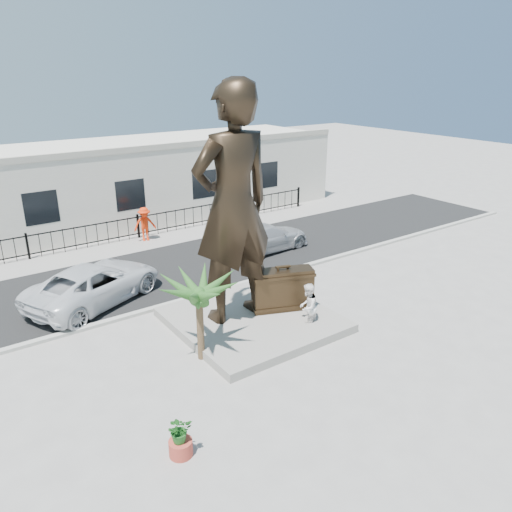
# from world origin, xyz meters

# --- Properties ---
(ground) EXTENTS (100.00, 100.00, 0.00)m
(ground) POSITION_xyz_m (0.00, 0.00, 0.00)
(ground) COLOR #9E9991
(ground) RESTS_ON ground
(street) EXTENTS (40.00, 7.00, 0.01)m
(street) POSITION_xyz_m (0.00, 8.00, 0.01)
(street) COLOR black
(street) RESTS_ON ground
(curb) EXTENTS (40.00, 0.25, 0.12)m
(curb) POSITION_xyz_m (0.00, 4.50, 0.06)
(curb) COLOR #A5A399
(curb) RESTS_ON ground
(far_sidewalk) EXTENTS (40.00, 2.50, 0.02)m
(far_sidewalk) POSITION_xyz_m (0.00, 12.00, 0.01)
(far_sidewalk) COLOR #9E9991
(far_sidewalk) RESTS_ON ground
(plinth) EXTENTS (5.20, 5.20, 0.30)m
(plinth) POSITION_xyz_m (-0.50, 1.50, 0.15)
(plinth) COLOR gray
(plinth) RESTS_ON ground
(fence) EXTENTS (22.00, 0.10, 1.20)m
(fence) POSITION_xyz_m (0.00, 12.80, 0.60)
(fence) COLOR black
(fence) RESTS_ON ground
(building) EXTENTS (28.00, 7.00, 4.40)m
(building) POSITION_xyz_m (0.00, 17.00, 2.20)
(building) COLOR silver
(building) RESTS_ON ground
(statue) EXTENTS (2.92, 1.93, 7.97)m
(statue) POSITION_xyz_m (-0.98, 1.93, 4.29)
(statue) COLOR black
(statue) RESTS_ON plinth
(suitcase) EXTENTS (2.26, 1.43, 1.52)m
(suitcase) POSITION_xyz_m (0.71, 1.36, 1.06)
(suitcase) COLOR #332415
(suitcase) RESTS_ON plinth
(tourist) EXTENTS (1.03, 0.96, 1.68)m
(tourist) POSITION_xyz_m (0.83, 0.10, 0.84)
(tourist) COLOR white
(tourist) RESTS_ON ground
(car_white) EXTENTS (6.05, 4.62, 1.53)m
(car_white) POSITION_xyz_m (-4.43, 6.43, 0.77)
(car_white) COLOR silver
(car_white) RESTS_ON street
(car_silver) EXTENTS (4.74, 2.20, 1.34)m
(car_silver) POSITION_xyz_m (4.39, 7.34, 0.68)
(car_silver) COLOR #A3A5A8
(car_silver) RESTS_ON street
(worker) EXTENTS (1.23, 0.82, 1.78)m
(worker) POSITION_xyz_m (0.11, 12.15, 0.91)
(worker) COLOR red
(worker) RESTS_ON far_sidewalk
(palm_tree) EXTENTS (1.80, 1.80, 3.20)m
(palm_tree) POSITION_xyz_m (-3.09, 0.58, 0.00)
(palm_tree) COLOR #26511D
(palm_tree) RESTS_ON ground
(planter) EXTENTS (0.56, 0.56, 0.40)m
(planter) POSITION_xyz_m (-5.53, -2.78, 0.20)
(planter) COLOR #AF3C2E
(planter) RESTS_ON ground
(shrub) EXTENTS (0.65, 0.59, 0.64)m
(shrub) POSITION_xyz_m (-5.53, -2.78, 0.72)
(shrub) COLOR #1E5B1D
(shrub) RESTS_ON planter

